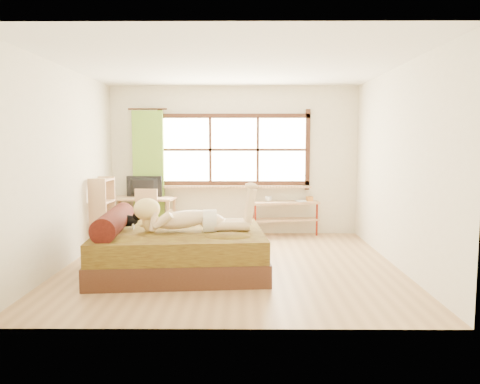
{
  "coord_description": "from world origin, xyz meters",
  "views": [
    {
      "loc": [
        0.17,
        -6.32,
        1.68
      ],
      "look_at": [
        0.12,
        0.2,
        0.99
      ],
      "focal_mm": 35.0,
      "sensor_mm": 36.0,
      "label": 1
    }
  ],
  "objects_px": {
    "desk": "(143,203)",
    "woman": "(191,206)",
    "pipe_shelf": "(285,211)",
    "bed": "(176,249)",
    "bookshelf": "(102,212)",
    "kitten": "(127,219)",
    "chair": "(145,212)"
  },
  "relations": [
    {
      "from": "chair",
      "to": "bookshelf",
      "type": "distance_m",
      "value": 0.78
    },
    {
      "from": "desk",
      "to": "kitten",
      "type": "bearing_deg",
      "value": -77.61
    },
    {
      "from": "bed",
      "to": "chair",
      "type": "relative_size",
      "value": 2.61
    },
    {
      "from": "bookshelf",
      "to": "kitten",
      "type": "bearing_deg",
      "value": -58.89
    },
    {
      "from": "bed",
      "to": "woman",
      "type": "bearing_deg",
      "value": -17.55
    },
    {
      "from": "kitten",
      "to": "pipe_shelf",
      "type": "bearing_deg",
      "value": 39.84
    },
    {
      "from": "kitten",
      "to": "chair",
      "type": "bearing_deg",
      "value": 89.64
    },
    {
      "from": "desk",
      "to": "woman",
      "type": "bearing_deg",
      "value": -58.45
    },
    {
      "from": "bed",
      "to": "bookshelf",
      "type": "height_order",
      "value": "bookshelf"
    },
    {
      "from": "desk",
      "to": "pipe_shelf",
      "type": "xyz_separation_m",
      "value": [
        2.56,
        0.12,
        -0.16
      ]
    },
    {
      "from": "kitten",
      "to": "bed",
      "type": "bearing_deg",
      "value": -13.92
    },
    {
      "from": "bookshelf",
      "to": "bed",
      "type": "bearing_deg",
      "value": -43.02
    },
    {
      "from": "bed",
      "to": "desk",
      "type": "height_order",
      "value": "bed"
    },
    {
      "from": "bed",
      "to": "chair",
      "type": "height_order",
      "value": "chair"
    },
    {
      "from": "kitten",
      "to": "pipe_shelf",
      "type": "height_order",
      "value": "kitten"
    },
    {
      "from": "woman",
      "to": "chair",
      "type": "relative_size",
      "value": 1.71
    },
    {
      "from": "desk",
      "to": "pipe_shelf",
      "type": "relative_size",
      "value": 0.93
    },
    {
      "from": "pipe_shelf",
      "to": "bookshelf",
      "type": "relative_size",
      "value": 1.13
    },
    {
      "from": "kitten",
      "to": "chair",
      "type": "distance_m",
      "value": 1.82
    },
    {
      "from": "bookshelf",
      "to": "pipe_shelf",
      "type": "bearing_deg",
      "value": 20.74
    },
    {
      "from": "bed",
      "to": "woman",
      "type": "distance_m",
      "value": 0.61
    },
    {
      "from": "bed",
      "to": "desk",
      "type": "xyz_separation_m",
      "value": [
        -0.92,
        2.28,
        0.32
      ]
    },
    {
      "from": "desk",
      "to": "bookshelf",
      "type": "relative_size",
      "value": 1.05
    },
    {
      "from": "desk",
      "to": "pipe_shelf",
      "type": "bearing_deg",
      "value": 8.44
    },
    {
      "from": "bed",
      "to": "pipe_shelf",
      "type": "height_order",
      "value": "bed"
    },
    {
      "from": "bed",
      "to": "kitten",
      "type": "distance_m",
      "value": 0.77
    },
    {
      "from": "kitten",
      "to": "desk",
      "type": "xyz_separation_m",
      "value": [
        -0.25,
        2.17,
        -0.06
      ]
    },
    {
      "from": "desk",
      "to": "chair",
      "type": "bearing_deg",
      "value": -67.97
    },
    {
      "from": "bookshelf",
      "to": "chair",
      "type": "bearing_deg",
      "value": 45.67
    },
    {
      "from": "woman",
      "to": "kitten",
      "type": "xyz_separation_m",
      "value": [
        -0.87,
        0.15,
        -0.19
      ]
    },
    {
      "from": "kitten",
      "to": "chair",
      "type": "relative_size",
      "value": 0.37
    },
    {
      "from": "woman",
      "to": "desk",
      "type": "height_order",
      "value": "woman"
    }
  ]
}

